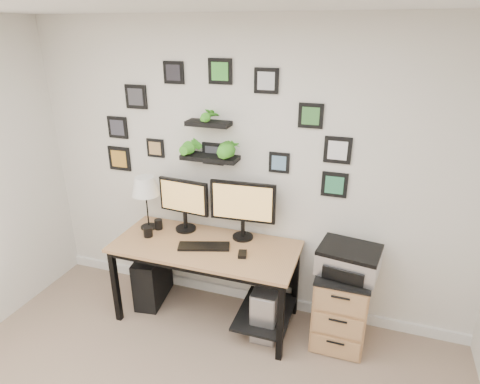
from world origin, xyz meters
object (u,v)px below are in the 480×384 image
at_px(printer, 349,260).
at_px(monitor_right, 243,206).
at_px(pc_tower_black, 153,277).
at_px(monitor_left, 184,201).
at_px(table_lamp, 145,187).
at_px(pc_tower_grey, 268,305).
at_px(file_cabinet, 341,305).
at_px(desk, 211,256).
at_px(mug, 148,232).

bearing_deg(printer, monitor_right, 172.84).
xyz_separation_m(pc_tower_black, printer, (1.80, 0.03, 0.53)).
relative_size(monitor_left, pc_tower_black, 1.01).
distance_m(table_lamp, pc_tower_grey, 1.51).
relative_size(monitor_left, monitor_right, 0.86).
bearing_deg(file_cabinet, pc_tower_black, -179.44).
bearing_deg(table_lamp, pc_tower_grey, -5.40).
relative_size(table_lamp, pc_tower_black, 1.03).
bearing_deg(desk, monitor_right, 38.66).
bearing_deg(monitor_right, printer, -7.16).
height_order(monitor_left, mug, monitor_left).
distance_m(monitor_left, pc_tower_black, 0.86).
bearing_deg(mug, pc_tower_grey, 2.08).
relative_size(pc_tower_grey, printer, 0.94).
bearing_deg(monitor_right, desk, -141.34).
height_order(table_lamp, mug, table_lamp).
height_order(monitor_left, monitor_right, monitor_right).
distance_m(pc_tower_black, pc_tower_grey, 1.17).
height_order(pc_tower_black, pc_tower_grey, pc_tower_black).
height_order(desk, file_cabinet, desk).
height_order(pc_tower_black, printer, printer).
bearing_deg(table_lamp, printer, -1.02).
xyz_separation_m(monitor_left, table_lamp, (-0.35, -0.07, 0.12)).
relative_size(desk, pc_tower_grey, 3.31).
bearing_deg(table_lamp, monitor_right, 5.35).
bearing_deg(pc_tower_black, pc_tower_grey, -10.61).
height_order(monitor_left, pc_tower_grey, monitor_left).
distance_m(desk, mug, 0.61).
xyz_separation_m(table_lamp, pc_tower_black, (0.03, -0.06, -0.91)).
bearing_deg(printer, pc_tower_grey, -172.60).
relative_size(desk, monitor_left, 3.25).
height_order(mug, pc_tower_black, mug).
relative_size(table_lamp, file_cabinet, 0.75).
height_order(desk, monitor_right, monitor_right).
bearing_deg(file_cabinet, printer, 26.03).
relative_size(file_cabinet, printer, 1.31).
bearing_deg(printer, pc_tower_black, -179.10).
distance_m(monitor_right, pc_tower_black, 1.21).
relative_size(pc_tower_black, file_cabinet, 0.73).
bearing_deg(pc_tower_grey, table_lamp, 174.60).
height_order(monitor_right, table_lamp, monitor_right).
height_order(pc_tower_black, file_cabinet, file_cabinet).
relative_size(monitor_right, printer, 1.12).
height_order(table_lamp, file_cabinet, table_lamp).
relative_size(monitor_left, table_lamp, 0.98).
xyz_separation_m(monitor_left, monitor_right, (0.55, 0.02, 0.03)).
distance_m(monitor_right, pc_tower_grey, 0.90).
bearing_deg(desk, mug, -174.81).
distance_m(monitor_right, printer, 0.98).
height_order(table_lamp, printer, table_lamp).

